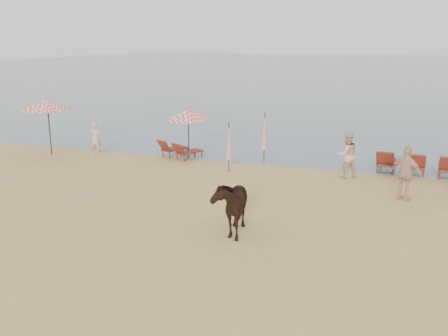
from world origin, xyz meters
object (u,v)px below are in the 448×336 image
Objects in this scene: umbrella_closed_left at (229,141)px; umbrella_closed_right at (264,131)px; beachgoer_left at (95,139)px; lounger_cluster_right at (416,163)px; umbrella_open_left_b at (188,114)px; beachgoer_right_a at (347,155)px; umbrella_open_left_a at (47,104)px; cow at (230,204)px; lounger_cluster_left at (179,149)px; beachgoer_right_b at (406,174)px.

umbrella_closed_left is 0.93× the size of umbrella_closed_right.
lounger_cluster_right is at bearing 174.92° from beachgoer_left.
umbrella_open_left_b reaches higher than umbrella_closed_left.
umbrella_closed_right is at bearing -54.36° from beachgoer_right_a.
umbrella_open_left_a is 1.44× the size of beachgoer_right_a.
cow is at bearing -63.11° from umbrella_open_left_b.
lounger_cluster_left is 1.29× the size of beachgoer_left.
umbrella_open_left_a is 12.54m from cow.
lounger_cluster_right is at bearing -71.41° from beachgoer_right_b.
umbrella_open_left_a is at bearing 179.29° from umbrella_closed_left.
umbrella_open_left_a reaches higher than umbrella_closed_right.
lounger_cluster_left is at bearing -39.38° from beachgoer_right_a.
umbrella_closed_left is 6.88m from beachgoer_right_b.
cow is (4.50, -7.66, -1.20)m from umbrella_open_left_b.
beachgoer_left is 11.24m from beachgoer_right_a.
beachgoer_right_b is (9.58, -3.08, 0.54)m from lounger_cluster_left.
umbrella_open_left_b is 2.96m from umbrella_closed_left.
beachgoer_right_a is at bearing -148.77° from lounger_cluster_right.
lounger_cluster_right is 7.46m from umbrella_closed_left.
umbrella_closed_left is at bearing 96.92° from cow.
umbrella_closed_right is (9.60, 1.99, -0.99)m from umbrella_open_left_a.
umbrella_open_left_a is at bearing -170.59° from umbrella_open_left_b.
umbrella_closed_right is at bearing 32.32° from lounger_cluster_left.
lounger_cluster_left is at bearing 8.06° from beachgoer_right_b.
lounger_cluster_right reaches higher than lounger_cluster_left.
umbrella_open_left_b is 9.68m from beachgoer_right_b.
umbrella_open_left_a is 9.85m from umbrella_closed_right.
lounger_cluster_right is at bearing -16.69° from umbrella_open_left_a.
umbrella_closed_left is at bearing -24.58° from beachgoer_right_a.
beachgoer_left is (-13.83, -1.28, 0.32)m from lounger_cluster_right.
beachgoer_right_b is (2.14, -2.21, 0.02)m from beachgoer_right_a.
beachgoer_right_b is (4.60, 4.56, 0.11)m from cow.
umbrella_open_left_a reaches higher than lounger_cluster_left.
beachgoer_right_b is at bearing -13.10° from umbrella_closed_left.
lounger_cluster_left is at bearing -173.32° from lounger_cluster_right.
beachgoer_right_a is 0.98× the size of beachgoer_right_b.
beachgoer_right_b is (6.69, -1.56, -0.33)m from umbrella_closed_left.
umbrella_open_left_a reaches higher than beachgoer_right_b.
umbrella_closed_left is at bearing -160.46° from lounger_cluster_right.
cow is at bearing -117.95° from lounger_cluster_right.
umbrella_closed_left is 4.62m from beachgoer_right_a.
lounger_cluster_left is 1.11× the size of beachgoer_right_a.
cow is 11.11m from beachgoer_left.
umbrella_open_left_a is 1.67× the size of beachgoer_left.
lounger_cluster_left is 7.51m from beachgoer_right_a.
umbrella_closed_left is (2.88, -1.52, 0.87)m from lounger_cluster_left.
beachgoer_right_a is at bearing 8.18° from umbrella_closed_left.
umbrella_open_left_b is (0.47, 0.03, 1.63)m from lounger_cluster_left.
beachgoer_right_a is at bearing 58.03° from cow.
cow is 1.04× the size of beachgoer_right_b.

